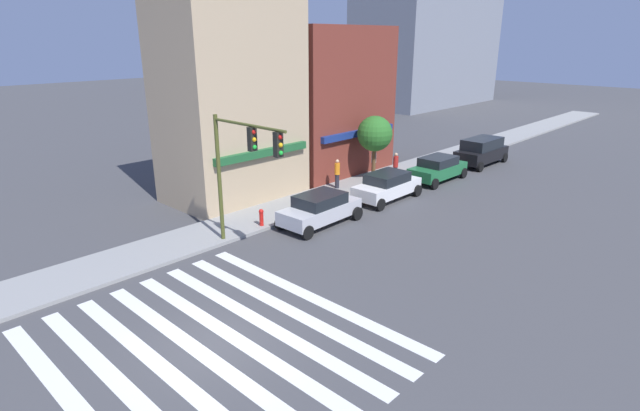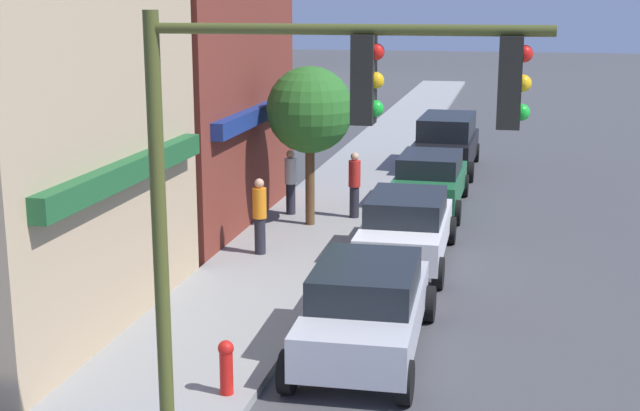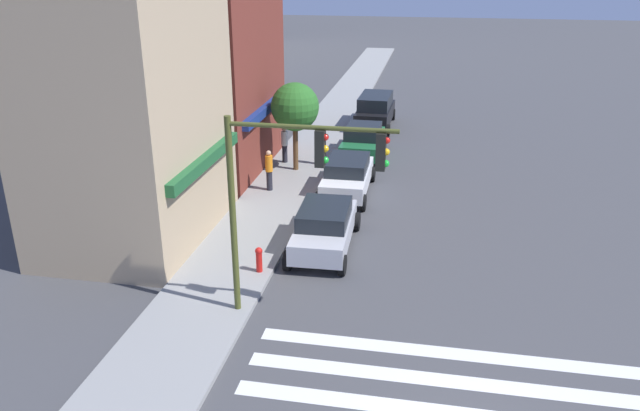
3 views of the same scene
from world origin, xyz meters
name	(u,v)px [view 2 (image 2 of 3)]	position (x,y,z in m)	size (l,w,h in m)	color
storefront_row	(81,17)	(13.27, 11.50, 5.53)	(15.79, 5.30, 12.36)	tan
traffic_signal	(297,157)	(4.96, 4.74, 4.19)	(0.32, 4.46, 5.78)	#474C1E
sedan_silver	(366,306)	(9.58, 4.70, 0.84)	(4.45, 2.02, 1.59)	#B7B7BC
sedan_white	(406,226)	(15.11, 4.70, 0.84)	(4.42, 2.02, 1.59)	white
sedan_green	(430,180)	(20.61, 4.70, 0.84)	(4.43, 2.02, 1.59)	#1E6638
suv_black	(447,141)	(26.62, 4.70, 1.03)	(4.75, 2.12, 1.94)	black
pedestrian_orange_vest	(260,215)	(14.56, 8.00, 1.07)	(0.32, 0.32, 1.77)	#23232D
pedestrian_white_shirt	(291,181)	(18.48, 8.27, 1.07)	(0.32, 0.32, 1.77)	#23232D
pedestrian_red_jacket	(354,184)	(18.48, 6.51, 1.07)	(0.32, 0.32, 1.77)	#23232D
fire_hydrant	(226,365)	(7.23, 6.40, 0.61)	(0.24, 0.24, 0.84)	red
street_tree	(310,111)	(17.49, 7.50, 3.13)	(2.21, 2.21, 4.11)	brown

